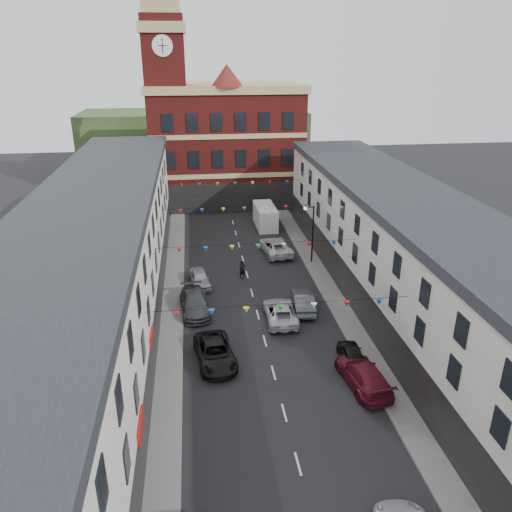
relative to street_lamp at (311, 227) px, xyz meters
name	(u,v)px	position (x,y,z in m)	size (l,w,h in m)	color
ground	(265,341)	(-6.55, -14.00, -3.90)	(160.00, 160.00, 0.00)	black
pavement_left	(171,332)	(-13.45, -12.00, -3.83)	(1.80, 64.00, 0.15)	#605E5B
pavement_right	(347,321)	(0.35, -12.00, -3.83)	(1.80, 64.00, 0.15)	#605E5B
terrace_left	(94,278)	(-18.33, -13.00, 1.44)	(8.40, 56.00, 10.70)	silver
terrace_right	(419,267)	(5.23, -13.00, 0.95)	(8.40, 56.00, 9.70)	silver
civic_building	(226,144)	(-6.55, 23.95, 4.23)	(20.60, 13.30, 18.50)	maroon
clock_tower	(166,94)	(-14.05, 21.00, 11.03)	(5.60, 5.60, 30.00)	maroon
distant_hill	(195,139)	(-10.55, 48.00, 1.10)	(40.00, 14.00, 10.00)	#2C4821
street_lamp	(311,227)	(0.00, 0.00, 0.00)	(1.10, 0.36, 6.00)	black
car_left_c	(215,353)	(-10.32, -16.23, -3.17)	(2.45, 5.32, 1.48)	black
car_left_d	(195,303)	(-11.61, -8.82, -3.12)	(2.21, 5.44, 1.58)	#373B3E
car_left_e	(200,279)	(-11.07, -3.91, -3.21)	(1.65, 4.09, 1.39)	#999BA1
car_right_c	(363,375)	(-1.09, -20.02, -3.12)	(2.21, 5.43, 1.57)	maroon
car_right_d	(352,354)	(-1.05, -17.47, -3.26)	(1.52, 3.78, 1.29)	black
car_right_e	(303,301)	(-2.74, -9.57, -3.14)	(1.62, 4.66, 1.53)	#515359
car_right_f	(276,246)	(-2.95, 2.98, -3.11)	(2.65, 5.75, 1.60)	silver
moving_car	(280,312)	(-4.89, -11.05, -3.19)	(2.38, 5.17, 1.44)	silver
white_van	(265,216)	(-2.75, 11.93, -2.61)	(2.26, 5.87, 2.60)	white
pedestrian	(242,269)	(-7.07, -2.71, -3.03)	(0.64, 0.42, 1.75)	black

